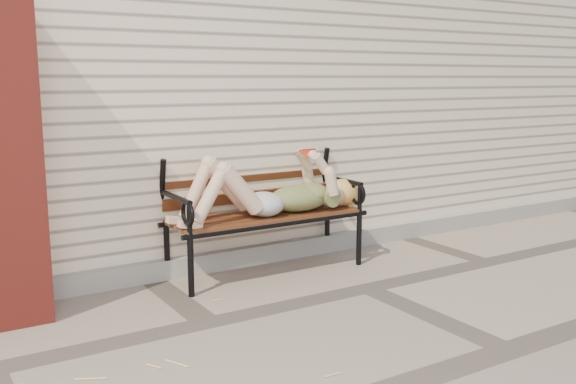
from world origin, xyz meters
TOP-DOWN VIEW (x-y plane):
  - ground at (0.00, 0.00)m, footprint 80.00×80.00m
  - house_wall at (0.00, 3.00)m, footprint 8.00×4.00m
  - foundation_strip at (0.00, 0.97)m, footprint 8.00×0.10m
  - garden_bench at (-0.41, 0.83)m, footprint 1.65×0.66m
  - reading_woman at (-0.40, 0.70)m, footprint 1.56×0.35m
  - straw_scatter at (-1.91, -0.44)m, footprint 2.29×1.59m

SIDE VIEW (x-z plane):
  - ground at x=0.00m, z-range 0.00..0.00m
  - straw_scatter at x=-1.91m, z-range 0.00..0.01m
  - foundation_strip at x=0.00m, z-range 0.00..0.15m
  - garden_bench at x=-0.41m, z-range 0.06..1.14m
  - reading_woman at x=-0.40m, z-range 0.39..0.88m
  - house_wall at x=0.00m, z-range 0.00..3.00m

